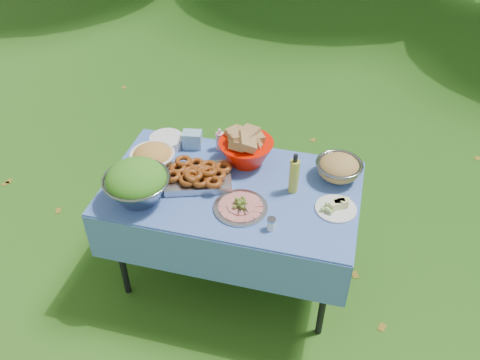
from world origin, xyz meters
name	(u,v)px	position (x,y,z in m)	size (l,w,h in m)	color
ground	(233,272)	(0.00, 0.00, 0.00)	(80.00, 80.00, 0.00)	#0C3C0A
picnic_table	(232,233)	(0.00, 0.00, 0.38)	(1.46, 0.86, 0.76)	#84B1FF
salad_bowl	(137,183)	(-0.48, -0.24, 0.88)	(0.37, 0.37, 0.24)	gray
pasta_bowl_white	(152,157)	(-0.51, 0.06, 0.84)	(0.26, 0.26, 0.15)	silver
plate_stack	(167,141)	(-0.51, 0.30, 0.79)	(0.21, 0.21, 0.06)	silver
wipes_box	(192,140)	(-0.34, 0.32, 0.81)	(0.12, 0.09, 0.11)	#87BAD4
sanitizer_bottle	(220,139)	(-0.17, 0.34, 0.83)	(0.05, 0.05, 0.15)	#FFA4AD
bread_bowl	(246,147)	(0.02, 0.25, 0.87)	(0.33, 0.33, 0.22)	#EF1200
pasta_bowl_steel	(339,168)	(0.59, 0.24, 0.83)	(0.27, 0.27, 0.14)	gray
fried_tray	(198,175)	(-0.20, 0.00, 0.81)	(0.38, 0.27, 0.09)	#ABACAF
charcuterie_platter	(241,204)	(0.10, -0.17, 0.80)	(0.30, 0.30, 0.07)	#A1A5A8
oil_bottle	(294,173)	(0.35, 0.05, 0.89)	(0.06, 0.06, 0.26)	gold
cheese_plate	(336,205)	(0.61, -0.05, 0.79)	(0.23, 0.23, 0.06)	silver
shaker	(271,224)	(0.29, -0.28, 0.80)	(0.05, 0.05, 0.07)	white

